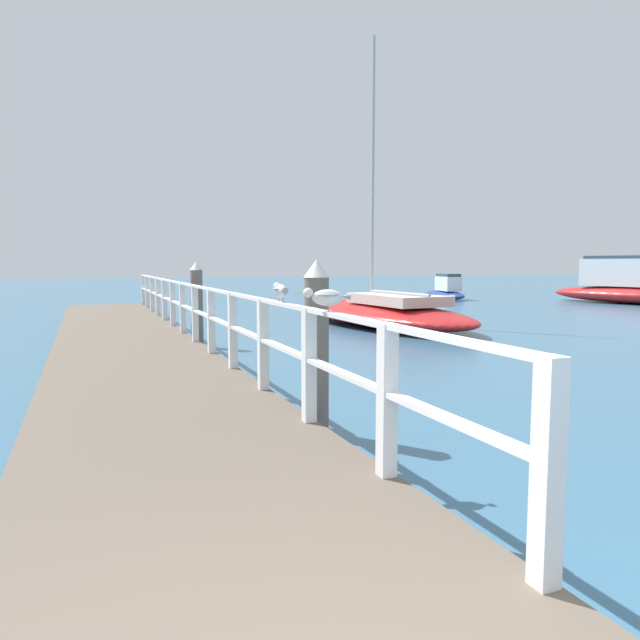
{
  "coord_description": "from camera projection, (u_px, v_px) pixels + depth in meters",
  "views": [
    {
      "loc": [
        -0.74,
        -1.27,
        1.96
      ],
      "look_at": [
        3.09,
        8.12,
        0.96
      ],
      "focal_mm": 32.34,
      "sensor_mm": 36.0,
      "label": 1
    }
  ],
  "objects": [
    {
      "name": "pier_deck",
      "position": [
        126.0,
        349.0,
        11.94
      ],
      "size": [
        2.74,
        22.39,
        0.38
      ],
      "primitive_type": "cube",
      "color": "brown",
      "rests_on": "ground_plane"
    },
    {
      "name": "pier_railing",
      "position": [
        188.0,
        304.0,
        12.34
      ],
      "size": [
        0.12,
        20.91,
        1.14
      ],
      "color": "white",
      "rests_on": "pier_deck"
    },
    {
      "name": "dock_piling_near",
      "position": [
        317.0,
        347.0,
        6.55
      ],
      "size": [
        0.29,
        0.29,
        2.0
      ],
      "color": "#6B6056",
      "rests_on": "ground_plane"
    },
    {
      "name": "dock_piling_far",
      "position": [
        197.0,
        304.0,
        13.51
      ],
      "size": [
        0.29,
        0.29,
        2.0
      ],
      "color": "#6B6056",
      "rests_on": "ground_plane"
    },
    {
      "name": "seagull_foreground",
      "position": [
        326.0,
        297.0,
        5.22
      ],
      "size": [
        0.46,
        0.24,
        0.21
      ],
      "rotation": [
        0.0,
        0.0,
        1.21
      ],
      "color": "white",
      "rests_on": "pier_railing"
    },
    {
      "name": "seagull_background",
      "position": [
        280.0,
        290.0,
        6.47
      ],
      "size": [
        0.19,
        0.48,
        0.21
      ],
      "rotation": [
        0.0,
        0.0,
        6.21
      ],
      "color": "white",
      "rests_on": "pier_railing"
    },
    {
      "name": "boat_2",
      "position": [
        380.0,
        312.0,
        18.31
      ],
      "size": [
        3.73,
        9.06,
        9.02
      ],
      "rotation": [
        0.0,
        0.0,
        0.06
      ],
      "color": "red",
      "rests_on": "ground_plane"
    },
    {
      "name": "boat_3",
      "position": [
        631.0,
        288.0,
        27.96
      ],
      "size": [
        4.35,
        8.78,
        2.33
      ],
      "rotation": [
        0.0,
        0.0,
        0.23
      ],
      "color": "red",
      "rests_on": "ground_plane"
    },
    {
      "name": "boat_4",
      "position": [
        446.0,
        291.0,
        31.35
      ],
      "size": [
        2.04,
        4.36,
        1.4
      ],
      "rotation": [
        0.0,
        0.0,
        2.96
      ],
      "color": "navy",
      "rests_on": "ground_plane"
    }
  ]
}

